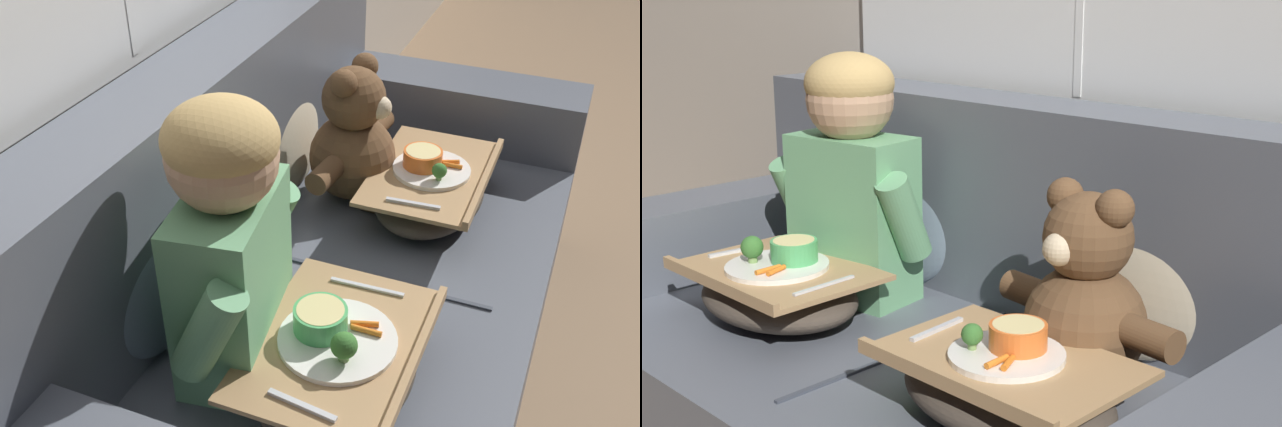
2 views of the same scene
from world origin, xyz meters
The scene contains 8 objects.
ground_plane centered at (0.00, 0.00, 0.00)m, with size 14.00×14.00×0.00m, color #8E7051.
couch centered at (0.00, 0.08, 0.32)m, with size 1.91×1.00×0.92m.
throw_pillow_behind_child centered at (-0.37, 0.31, 0.59)m, with size 0.38×0.18×0.39m.
throw_pillow_behind_teddy centered at (0.37, 0.31, 0.59)m, with size 0.36×0.17×0.37m.
child_figure centered at (-0.37, 0.11, 0.76)m, with size 0.46×0.24×0.63m.
teddy_bear centered at (0.37, 0.10, 0.59)m, with size 0.45×0.32×0.42m.
lap_tray_child centered at (-0.37, -0.13, 0.48)m, with size 0.47×0.34×0.21m.
lap_tray_teddy centered at (0.37, -0.13, 0.48)m, with size 0.47×0.31×0.19m.
Camera 1 is at (-1.42, -0.52, 1.61)m, focal length 42.00 mm.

